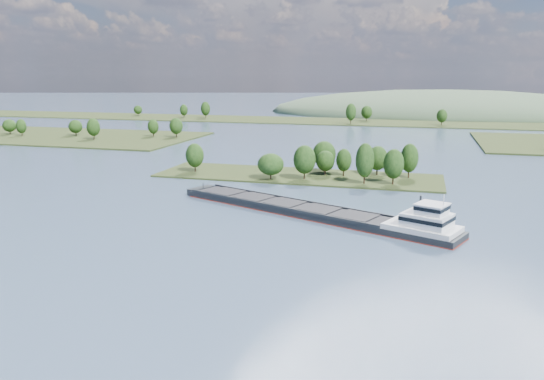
% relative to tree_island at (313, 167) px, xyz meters
% --- Properties ---
extents(ground, '(1800.00, 1800.00, 0.00)m').
position_rel_tree_island_xyz_m(ground, '(-5.79, -59.36, -3.84)').
color(ground, '#3D506A').
rests_on(ground, ground).
extents(tree_island, '(100.00, 30.00, 14.63)m').
position_rel_tree_island_xyz_m(tree_island, '(0.00, 0.00, 0.00)').
color(tree_island, '#263115').
rests_on(tree_island, ground).
extents(back_shoreline, '(900.00, 60.00, 15.74)m').
position_rel_tree_island_xyz_m(back_shoreline, '(5.16, 220.39, -3.08)').
color(back_shoreline, '#263115').
rests_on(back_shoreline, ground).
extents(hill_west, '(320.00, 160.00, 44.00)m').
position_rel_tree_island_xyz_m(hill_west, '(54.21, 320.64, -3.84)').
color(hill_west, '#3C5238').
rests_on(hill_west, ground).
extents(cargo_barge, '(78.52, 39.93, 10.97)m').
position_rel_tree_island_xyz_m(cargo_barge, '(13.48, -51.12, -2.46)').
color(cargo_barge, black).
rests_on(cargo_barge, ground).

